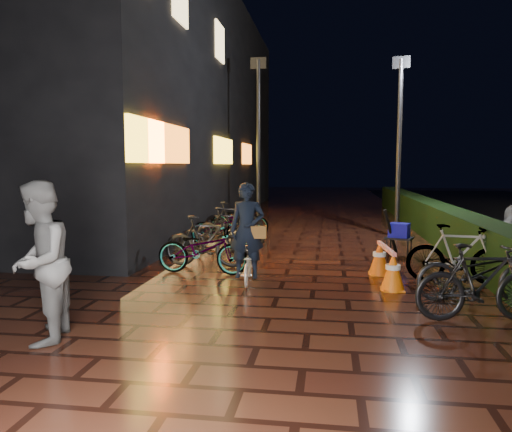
% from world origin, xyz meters
% --- Properties ---
extents(ground, '(80.00, 80.00, 0.00)m').
position_xyz_m(ground, '(0.00, 0.00, 0.00)').
color(ground, '#381911').
rests_on(ground, ground).
extents(hedge, '(0.70, 20.00, 1.00)m').
position_xyz_m(hedge, '(3.30, 8.00, 0.50)').
color(hedge, black).
rests_on(hedge, ground).
extents(bystander_person, '(0.94, 1.09, 1.93)m').
position_xyz_m(bystander_person, '(-3.12, -2.98, 0.96)').
color(bystander_person, slate).
rests_on(bystander_person, ground).
extents(storefront_block, '(12.09, 22.00, 9.00)m').
position_xyz_m(storefront_block, '(-9.50, 11.50, 4.50)').
color(storefront_block, black).
rests_on(storefront_block, ground).
extents(lamp_post_hedge, '(0.49, 0.20, 5.18)m').
position_xyz_m(lamp_post_hedge, '(2.22, 6.63, 2.85)').
color(lamp_post_hedge, black).
rests_on(lamp_post_hedge, ground).
extents(lamp_post_sf, '(0.55, 0.16, 5.81)m').
position_xyz_m(lamp_post_sf, '(-2.24, 9.18, 3.20)').
color(lamp_post_sf, black).
rests_on(lamp_post_sf, ground).
extents(cyclist, '(0.67, 1.29, 1.80)m').
position_xyz_m(cyclist, '(-1.18, 0.35, 0.67)').
color(cyclist, white).
rests_on(cyclist, ground).
extents(traffic_barrier, '(0.52, 1.63, 0.66)m').
position_xyz_m(traffic_barrier, '(1.27, 0.79, 0.33)').
color(traffic_barrier, orange).
rests_on(traffic_barrier, ground).
extents(cart_assembly, '(0.77, 0.66, 1.11)m').
position_xyz_m(cart_assembly, '(1.84, 3.41, 0.57)').
color(cart_assembly, black).
rests_on(cart_assembly, ground).
extents(parked_bikes_storefront, '(2.13, 6.15, 1.06)m').
position_xyz_m(parked_bikes_storefront, '(-2.32, 3.65, 0.50)').
color(parked_bikes_storefront, black).
rests_on(parked_bikes_storefront, ground).
extents(parked_bikes_hedge, '(2.06, 2.93, 1.06)m').
position_xyz_m(parked_bikes_hedge, '(2.44, -0.33, 0.51)').
color(parked_bikes_hedge, black).
rests_on(parked_bikes_hedge, ground).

